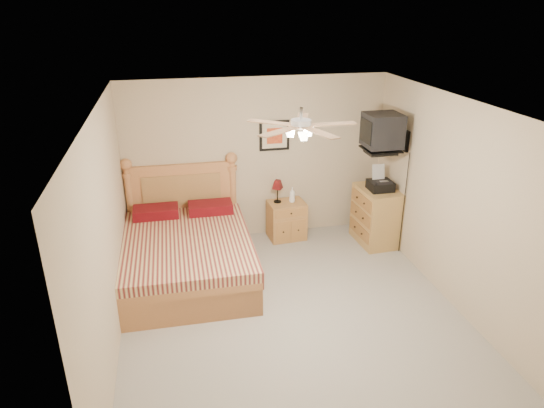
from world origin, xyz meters
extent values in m
plane|color=gray|center=(0.00, 0.00, 0.00)|extent=(4.50, 4.50, 0.00)
cube|color=white|center=(0.00, 0.00, 2.50)|extent=(4.00, 4.50, 0.04)
cube|color=tan|center=(0.00, 2.25, 1.25)|extent=(4.00, 0.04, 2.50)
cube|color=tan|center=(0.00, -2.25, 1.25)|extent=(4.00, 0.04, 2.50)
cube|color=tan|center=(-2.00, 0.00, 1.25)|extent=(0.04, 4.50, 2.50)
cube|color=tan|center=(2.00, 0.00, 1.25)|extent=(0.04, 4.50, 2.50)
cube|color=#A36C33|center=(0.42, 2.00, 0.30)|extent=(0.59, 0.46, 0.60)
imported|color=white|center=(0.51, 2.01, 0.72)|extent=(0.11, 0.11, 0.24)
cube|color=black|center=(0.27, 2.23, 1.62)|extent=(0.46, 0.04, 0.46)
cube|color=#9F7D46|center=(1.73, 1.57, 0.44)|extent=(0.56, 0.78, 0.89)
imported|color=tan|center=(1.68, 1.78, 0.90)|extent=(0.26, 0.32, 0.03)
imported|color=tan|center=(1.69, 1.78, 0.92)|extent=(0.20, 0.26, 0.02)
camera|label=1|loc=(-1.27, -4.73, 3.50)|focal=32.00mm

